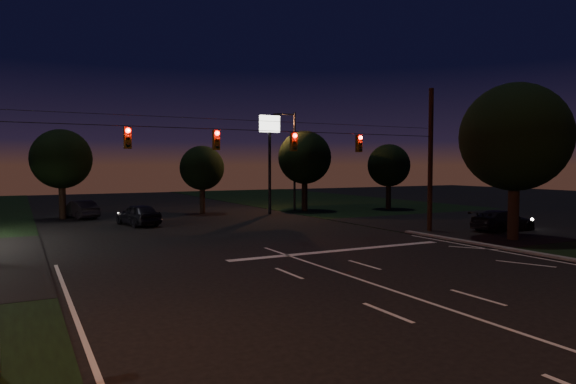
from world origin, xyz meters
TOP-DOWN VIEW (x-y plane):
  - ground at (0.00, 0.00)m, footprint 140.00×140.00m
  - cross_street_right at (20.00, 16.00)m, footprint 20.00×16.00m
  - stop_bar at (3.00, 11.50)m, footprint 12.00×0.50m
  - utility_pole_right at (12.00, 15.00)m, footprint 0.30×0.30m
  - signal_span at (-0.00, 14.96)m, footprint 24.00×0.40m
  - pole_sign_right at (8.00, 30.00)m, footprint 1.80×0.30m
  - street_light_left at (-11.24, 2.00)m, footprint 2.20×0.35m
  - street_light_right_far at (11.24, 32.00)m, footprint 2.20×0.35m
  - tree_right_near at (13.53, 10.17)m, footprint 6.00×6.00m
  - tree_far_b at (-7.98, 34.13)m, footprint 4.60×4.60m
  - tree_far_c at (3.02, 33.10)m, footprint 3.80×3.80m
  - tree_far_d at (12.02, 31.13)m, footprint 4.80×4.80m
  - tree_far_e at (20.02, 29.11)m, footprint 4.00×4.00m
  - car_oncoming_a at (-3.67, 26.88)m, footprint 2.69×4.73m
  - car_oncoming_b at (-6.72, 33.99)m, footprint 2.58×4.50m
  - car_cross at (16.23, 12.92)m, footprint 4.60×1.90m

SIDE VIEW (x-z plane):
  - ground at x=0.00m, z-range 0.00..0.00m
  - cross_street_right at x=20.00m, z-range -0.01..0.01m
  - utility_pole_right at x=12.00m, z-range -4.50..4.50m
  - stop_bar at x=3.00m, z-range 0.00..0.01m
  - car_cross at x=16.23m, z-range 0.00..1.33m
  - car_oncoming_b at x=-6.72m, z-range 0.00..1.40m
  - car_oncoming_a at x=-3.67m, z-range 0.00..1.52m
  - tree_far_c at x=3.02m, z-range 0.97..6.83m
  - tree_far_e at x=20.02m, z-range 1.03..7.20m
  - tree_far_b at x=-7.98m, z-range 1.12..8.10m
  - tree_far_d at x=12.02m, z-range 1.18..8.47m
  - street_light_left at x=-11.24m, z-range 0.74..9.74m
  - street_light_right_far at x=11.24m, z-range 0.74..9.74m
  - signal_span at x=0.00m, z-range 4.72..6.28m
  - tree_right_near at x=13.53m, z-range 1.30..10.06m
  - pole_sign_right at x=8.00m, z-range 2.04..10.44m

